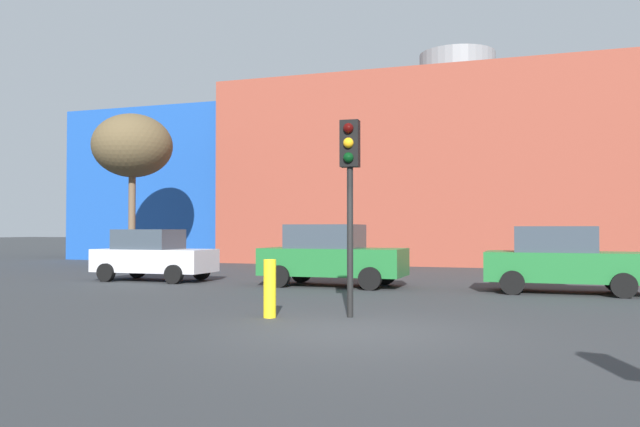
{
  "coord_description": "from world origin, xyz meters",
  "views": [
    {
      "loc": [
        2.9,
        -10.14,
        1.68
      ],
      "look_at": [
        -3.53,
        8.8,
        2.17
      ],
      "focal_mm": 36.0,
      "sensor_mm": 36.0,
      "label": 1
    }
  ],
  "objects_px": {
    "parked_car_2": "(562,260)",
    "bare_tree_1": "(132,146)",
    "parked_car_0": "(153,255)",
    "parked_car_1": "(331,255)",
    "bollard_yellow_0": "(270,289)",
    "traffic_light_island": "(350,172)"
  },
  "relations": [
    {
      "from": "bare_tree_1",
      "to": "traffic_light_island",
      "type": "bearing_deg",
      "value": -42.22
    },
    {
      "from": "parked_car_0",
      "to": "parked_car_2",
      "type": "height_order",
      "value": "parked_car_2"
    },
    {
      "from": "traffic_light_island",
      "to": "bollard_yellow_0",
      "type": "bearing_deg",
      "value": -73.48
    },
    {
      "from": "parked_car_2",
      "to": "traffic_light_island",
      "type": "distance_m",
      "value": 7.7
    },
    {
      "from": "parked_car_0",
      "to": "parked_car_2",
      "type": "distance_m",
      "value": 12.51
    },
    {
      "from": "parked_car_1",
      "to": "parked_car_2",
      "type": "xyz_separation_m",
      "value": [
        6.4,
        0.0,
        -0.03
      ]
    },
    {
      "from": "bollard_yellow_0",
      "to": "traffic_light_island",
      "type": "bearing_deg",
      "value": 20.24
    },
    {
      "from": "traffic_light_island",
      "to": "bollard_yellow_0",
      "type": "height_order",
      "value": "traffic_light_island"
    },
    {
      "from": "parked_car_1",
      "to": "parked_car_2",
      "type": "bearing_deg",
      "value": 0.0
    },
    {
      "from": "parked_car_2",
      "to": "bollard_yellow_0",
      "type": "distance_m",
      "value": 8.73
    },
    {
      "from": "parked_car_0",
      "to": "traffic_light_island",
      "type": "relative_size",
      "value": 1.02
    },
    {
      "from": "bollard_yellow_0",
      "to": "parked_car_1",
      "type": "bearing_deg",
      "value": 97.97
    },
    {
      "from": "parked_car_0",
      "to": "traffic_light_island",
      "type": "distance_m",
      "value": 10.75
    },
    {
      "from": "parked_car_0",
      "to": "parked_car_1",
      "type": "relative_size",
      "value": 0.92
    },
    {
      "from": "parked_car_0",
      "to": "bollard_yellow_0",
      "type": "distance_m",
      "value": 9.82
    },
    {
      "from": "parked_car_2",
      "to": "bare_tree_1",
      "type": "height_order",
      "value": "bare_tree_1"
    },
    {
      "from": "parked_car_1",
      "to": "parked_car_0",
      "type": "bearing_deg",
      "value": 180.0
    },
    {
      "from": "bollard_yellow_0",
      "to": "parked_car_2",
      "type": "bearing_deg",
      "value": 51.37
    },
    {
      "from": "parked_car_1",
      "to": "bollard_yellow_0",
      "type": "height_order",
      "value": "parked_car_1"
    },
    {
      "from": "parked_car_0",
      "to": "parked_car_2",
      "type": "xyz_separation_m",
      "value": [
        12.51,
        0.0,
        0.04
      ]
    },
    {
      "from": "parked_car_0",
      "to": "bare_tree_1",
      "type": "xyz_separation_m",
      "value": [
        -5.01,
        5.97,
        4.5
      ]
    },
    {
      "from": "parked_car_2",
      "to": "bare_tree_1",
      "type": "xyz_separation_m",
      "value": [
        -17.52,
        5.97,
        4.46
      ]
    }
  ]
}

